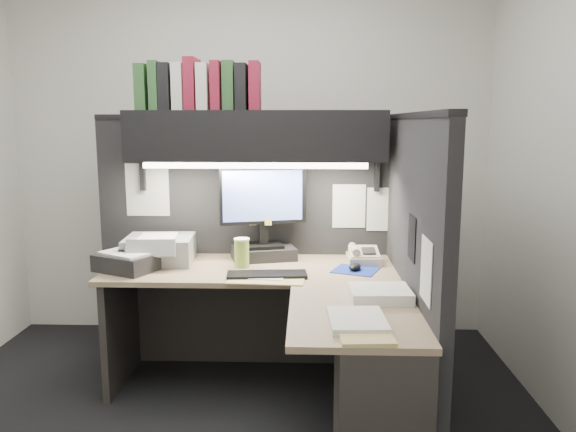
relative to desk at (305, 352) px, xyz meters
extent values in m
plane|color=black|center=(-0.43, 0.00, -0.44)|extent=(3.50, 3.50, 0.00)
cube|color=silver|center=(-0.43, 1.50, 0.91)|extent=(3.50, 0.04, 2.70)
cube|color=silver|center=(-0.43, -1.50, 0.91)|extent=(3.50, 0.04, 2.70)
cube|color=black|center=(-0.40, 0.93, 0.36)|extent=(1.90, 0.06, 1.60)
cube|color=black|center=(0.55, 0.18, 0.36)|extent=(0.06, 1.50, 1.60)
cube|color=#9A8262|center=(-0.33, 0.56, 0.27)|extent=(1.70, 0.68, 0.03)
cube|color=#9A8262|center=(0.22, -0.20, 0.27)|extent=(0.60, 0.85, 0.03)
cube|color=#2B2826|center=(-0.33, 0.86, -0.09)|extent=(1.61, 0.02, 0.70)
cube|color=#2B2826|center=(-1.13, 0.56, -0.09)|extent=(0.04, 0.61, 0.70)
cube|color=#2B2826|center=(0.32, -0.43, -0.09)|extent=(0.38, 0.40, 0.70)
cube|color=black|center=(-0.30, 0.75, 1.06)|extent=(1.55, 0.34, 0.30)
cylinder|color=white|center=(-0.30, 0.61, 0.89)|extent=(1.32, 0.04, 0.04)
cube|color=black|center=(-0.27, 0.77, 0.32)|extent=(0.44, 0.33, 0.08)
cube|color=black|center=(-0.27, 0.77, 0.45)|extent=(0.06, 0.06, 0.13)
cube|color=black|center=(-0.27, 0.76, 0.69)|extent=(0.53, 0.17, 0.36)
cube|color=#6580DD|center=(-0.27, 0.74, 0.69)|extent=(0.48, 0.13, 0.31)
cube|color=black|center=(-0.22, 0.36, 0.30)|extent=(0.46, 0.19, 0.02)
cube|color=navy|center=(0.29, 0.51, 0.29)|extent=(0.31, 0.30, 0.00)
ellipsoid|color=black|center=(0.28, 0.50, 0.31)|extent=(0.10, 0.12, 0.04)
cube|color=#BEAC92|center=(0.35, 0.69, 0.33)|extent=(0.21, 0.21, 0.08)
cylinder|color=#9BAD45|center=(-0.38, 0.57, 0.37)|extent=(0.11, 0.11, 0.16)
cube|color=gray|center=(-0.90, 0.66, 0.37)|extent=(0.42, 0.37, 0.16)
cube|color=black|center=(-1.03, 0.48, 0.34)|extent=(0.42, 0.39, 0.10)
cube|color=#D0B975|center=(-0.21, 0.32, 0.29)|extent=(0.43, 0.30, 0.01)
cube|color=white|center=(0.36, -0.03, 0.31)|extent=(0.30, 0.26, 0.06)
cube|color=white|center=(0.22, -0.37, 0.30)|extent=(0.25, 0.31, 0.03)
cube|color=#D0B975|center=(0.24, -0.49, 0.29)|extent=(0.23, 0.28, 0.02)
cube|color=#2B562B|center=(-0.98, 0.75, 1.34)|extent=(0.06, 0.22, 0.27)
cube|color=#2B562B|center=(-0.90, 0.74, 1.35)|extent=(0.06, 0.22, 0.28)
cube|color=black|center=(-0.84, 0.75, 1.34)|extent=(0.07, 0.22, 0.27)
cube|color=silver|center=(-0.76, 0.74, 1.34)|extent=(0.07, 0.22, 0.27)
cube|color=maroon|center=(-0.69, 0.76, 1.36)|extent=(0.07, 0.22, 0.31)
cube|color=silver|center=(-0.61, 0.75, 1.34)|extent=(0.07, 0.22, 0.27)
cube|color=maroon|center=(-0.53, 0.74, 1.35)|extent=(0.06, 0.22, 0.28)
cube|color=#2B562B|center=(-0.47, 0.77, 1.35)|extent=(0.07, 0.22, 0.29)
cube|color=black|center=(-0.39, 0.75, 1.34)|extent=(0.07, 0.22, 0.27)
cube|color=maroon|center=(-0.31, 0.77, 1.35)|extent=(0.06, 0.22, 0.28)
cube|color=white|center=(0.27, 0.90, 0.61)|extent=(0.21, 0.00, 0.28)
cube|color=white|center=(0.49, 0.90, 0.59)|extent=(0.21, 0.00, 0.28)
cube|color=white|center=(-1.03, 0.90, 0.71)|extent=(0.28, 0.00, 0.34)
cube|color=black|center=(0.52, 0.05, 0.58)|extent=(0.00, 0.18, 0.22)
cube|color=white|center=(0.52, -0.30, 0.51)|extent=(0.00, 0.21, 0.28)
camera|label=1|loc=(0.00, -2.67, 1.14)|focal=35.00mm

